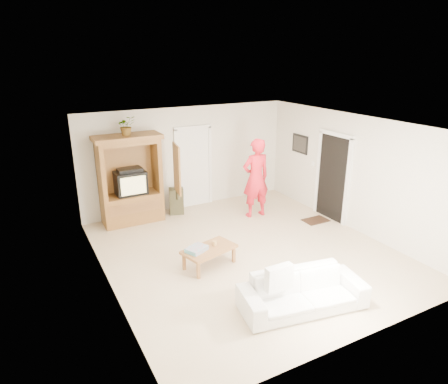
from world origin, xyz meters
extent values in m
plane|color=tan|center=(0.00, 0.00, 0.00)|extent=(6.00, 6.00, 0.00)
plane|color=white|center=(0.00, 0.00, 2.60)|extent=(6.00, 6.00, 0.00)
plane|color=silver|center=(0.00, 3.00, 1.30)|extent=(5.50, 0.00, 5.50)
plane|color=silver|center=(0.00, -3.00, 1.30)|extent=(5.50, 0.00, 5.50)
plane|color=silver|center=(-2.75, 0.00, 1.30)|extent=(0.00, 6.00, 6.00)
plane|color=silver|center=(2.75, 0.00, 1.30)|extent=(0.00, 6.00, 6.00)
cube|color=brown|center=(-1.60, 2.65, 0.35)|extent=(1.40, 0.60, 0.70)
cube|color=brown|center=(-2.25, 2.65, 1.30)|extent=(0.10, 0.60, 1.20)
cube|color=brown|center=(-0.95, 2.65, 1.30)|extent=(0.10, 0.60, 1.20)
cube|color=brown|center=(-1.60, 2.92, 1.30)|extent=(1.40, 0.06, 1.20)
cube|color=brown|center=(-1.60, 2.65, 1.95)|extent=(1.40, 0.60, 0.10)
cube|color=brown|center=(-1.60, 2.65, 2.05)|extent=(1.52, 0.68, 0.10)
cube|color=brown|center=(-0.62, 2.18, 1.30)|extent=(0.16, 0.67, 1.15)
cube|color=black|center=(-1.60, 2.68, 0.97)|extent=(0.70, 0.52, 0.55)
cube|color=tan|center=(-1.60, 2.41, 0.98)|extent=(0.58, 0.02, 0.42)
cube|color=black|center=(-1.60, 2.65, 1.29)|extent=(0.55, 0.35, 0.08)
cube|color=olive|center=(-1.60, 2.37, 0.45)|extent=(1.19, 0.03, 0.25)
cube|color=white|center=(0.15, 2.97, 1.02)|extent=(0.85, 0.05, 2.04)
cube|color=black|center=(2.73, 0.60, 1.02)|extent=(0.05, 0.90, 2.04)
cube|color=black|center=(2.73, 1.90, 1.60)|extent=(0.03, 0.60, 0.48)
cube|color=#382316|center=(2.30, 0.60, 0.01)|extent=(0.60, 0.40, 0.02)
imported|color=#4C7238|center=(-1.60, 2.63, 2.32)|extent=(0.43, 0.39, 0.43)
imported|color=red|center=(1.18, 1.58, 0.98)|extent=(0.73, 0.49, 1.95)
imported|color=white|center=(-0.21, -2.02, 0.29)|extent=(2.10, 1.11, 0.58)
cube|color=olive|center=(-0.93, -0.14, 0.35)|extent=(1.11, 0.79, 0.06)
cube|color=olive|center=(-1.30, -0.45, 0.16)|extent=(0.07, 0.07, 0.32)
cube|color=olive|center=(-1.41, -0.04, 0.16)|extent=(0.07, 0.07, 0.32)
cube|color=olive|center=(-0.45, -0.23, 0.16)|extent=(0.07, 0.07, 0.32)
cube|color=olive|center=(-0.55, 0.18, 0.16)|extent=(0.07, 0.07, 0.32)
cube|color=#C8424F|center=(-1.18, -0.14, 0.42)|extent=(0.46, 0.41, 0.08)
cylinder|color=tan|center=(-0.79, -0.09, 0.43)|extent=(0.08, 0.08, 0.10)
camera|label=1|loc=(-3.85, -6.20, 3.84)|focal=32.00mm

